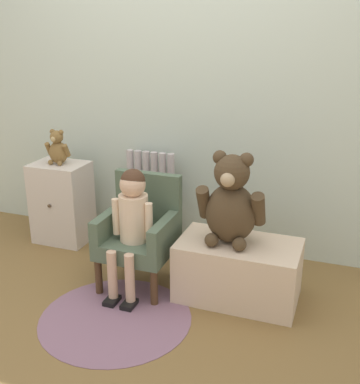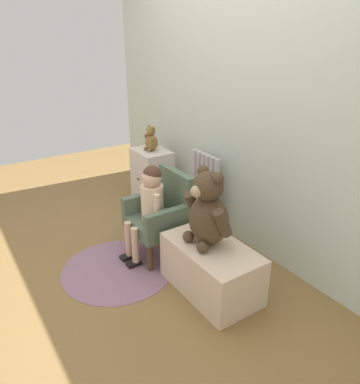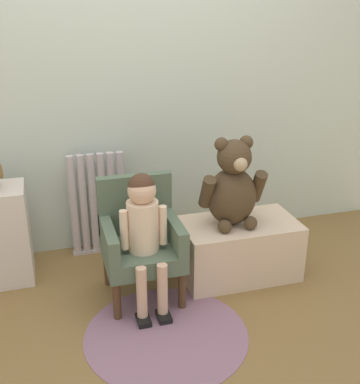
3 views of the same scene
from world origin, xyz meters
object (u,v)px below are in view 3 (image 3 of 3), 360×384
object	(u,v)px
child_armchair	(140,238)
low_bench	(239,249)
large_teddy_bear	(233,187)
floor_rug	(166,334)
radiator	(98,205)
child_figure	(144,222)

from	to	relation	value
child_armchair	low_bench	size ratio (longest dim) A/B	0.97
large_teddy_bear	low_bench	bearing A→B (deg)	-0.81
child_armchair	low_bench	distance (m)	0.63
child_armchair	floor_rug	bearing A→B (deg)	-85.31
large_teddy_bear	radiator	bearing A→B (deg)	143.88
radiator	low_bench	world-z (taller)	radiator
child_armchair	child_figure	distance (m)	0.19
low_bench	floor_rug	bearing A→B (deg)	-142.07
child_figure	low_bench	distance (m)	0.70
radiator	child_armchair	xyz separation A→B (m)	(0.17, -0.54, 0.00)
child_armchair	child_figure	xyz separation A→B (m)	(0.00, -0.11, 0.15)
child_figure	large_teddy_bear	world-z (taller)	large_teddy_bear
child_armchair	floor_rug	world-z (taller)	child_armchair
radiator	low_bench	size ratio (longest dim) A/B	0.99
low_bench	child_figure	bearing A→B (deg)	-167.81
low_bench	radiator	bearing A→B (deg)	145.89
child_figure	large_teddy_bear	size ratio (longest dim) A/B	1.43
low_bench	floor_rug	distance (m)	0.74
child_armchair	child_figure	size ratio (longest dim) A/B	0.89
child_armchair	low_bench	bearing A→B (deg)	1.94
low_bench	large_teddy_bear	world-z (taller)	large_teddy_bear
floor_rug	child_figure	bearing A→B (deg)	96.33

